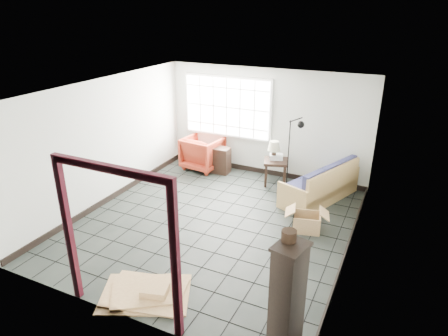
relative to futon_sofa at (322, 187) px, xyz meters
The scene contains 15 objects.
ground 2.51m from the futon_sofa, 130.65° to the right, with size 5.50×5.50×0.00m, color black.
room_shell 2.82m from the futon_sofa, 131.09° to the right, with size 5.02×5.52×2.61m.
window_panel 3.03m from the futon_sofa, 162.82° to the left, with size 2.32×0.08×1.52m.
doorway_trim 4.98m from the futon_sofa, 109.47° to the right, with size 1.80×0.08×2.20m.
futon_sofa is the anchor object (origin of this frame).
armchair 3.20m from the futon_sofa, behind, with size 0.90×0.84×0.92m, color maroon.
side_table 1.24m from the futon_sofa, 162.20° to the left, with size 0.68×0.68×0.59m.
table_lamp 1.43m from the futon_sofa, 161.87° to the left, with size 0.37×0.37×0.44m.
projector 1.32m from the futon_sofa, 159.28° to the left, with size 0.37×0.33×0.11m.
floor_lamp 0.93m from the futon_sofa, behind, with size 0.47×0.33×1.79m.
console_shelf 2.85m from the futon_sofa, behind, with size 0.85×0.34×0.65m.
tall_shelf 4.35m from the futon_sofa, 83.00° to the right, with size 0.41×0.48×1.53m.
pot 4.43m from the futon_sofa, 83.59° to the right, with size 0.19×0.19×0.13m.
open_box 1.38m from the futon_sofa, 88.44° to the right, with size 0.87×0.56×0.45m.
cardboard_pile 4.46m from the futon_sofa, 110.80° to the right, with size 1.53×1.35×0.18m.
Camera 1 is at (3.07, -6.01, 3.93)m, focal length 32.00 mm.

